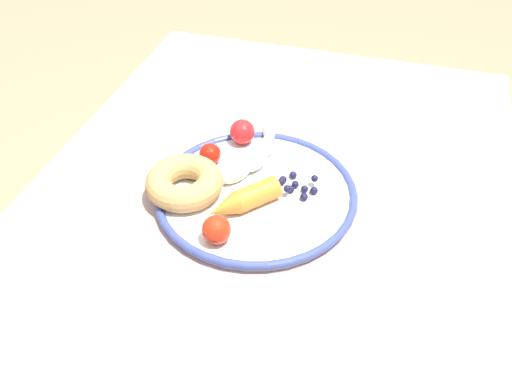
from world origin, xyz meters
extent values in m
cube|color=#A68A8A|center=(0.00, 0.00, 0.72)|extent=(0.93, 0.73, 0.03)
cube|color=#A28986|center=(0.41, -0.30, 0.35)|extent=(0.05, 0.05, 0.70)
cube|color=#A28986|center=(0.41, 0.30, 0.35)|extent=(0.05, 0.05, 0.70)
cylinder|color=silver|center=(-0.03, 0.02, 0.74)|extent=(0.29, 0.29, 0.01)
torus|color=#374694|center=(-0.03, 0.02, 0.74)|extent=(0.30, 0.30, 0.01)
ellipsoid|color=beige|center=(-0.04, 0.09, 0.75)|extent=(0.04, 0.05, 0.02)
ellipsoid|color=beige|center=(-0.01, 0.06, 0.75)|extent=(0.06, 0.05, 0.02)
ellipsoid|color=beige|center=(0.03, 0.04, 0.76)|extent=(0.06, 0.04, 0.03)
ellipsoid|color=beige|center=(0.07, 0.03, 0.75)|extent=(0.05, 0.03, 0.02)
ellipsoid|color=beige|center=(0.11, 0.04, 0.75)|extent=(0.06, 0.04, 0.02)
cylinder|color=orange|center=(-0.05, 0.01, 0.76)|extent=(0.07, 0.07, 0.03)
cone|color=orange|center=(-0.09, 0.05, 0.76)|extent=(0.05, 0.05, 0.03)
torus|color=tan|center=(-0.06, 0.12, 0.76)|extent=(0.16, 0.16, 0.04)
sphere|color=#191638|center=(0.00, -0.03, 0.75)|extent=(0.01, 0.01, 0.01)
sphere|color=#191638|center=(-0.01, -0.03, 0.75)|extent=(0.01, 0.01, 0.01)
sphere|color=#191638|center=(0.01, -0.01, 0.75)|extent=(0.01, 0.01, 0.01)
sphere|color=#191638|center=(-0.01, -0.05, 0.75)|extent=(0.01, 0.01, 0.01)
sphere|color=#191638|center=(0.00, -0.01, 0.75)|extent=(0.01, 0.01, 0.01)
sphere|color=#191638|center=(-0.02, -0.05, 0.75)|extent=(0.01, 0.01, 0.01)
sphere|color=#191638|center=(0.02, -0.03, 0.75)|extent=(0.01, 0.01, 0.01)
sphere|color=#191638|center=(-0.01, -0.06, 0.75)|extent=(0.01, 0.01, 0.01)
sphere|color=#191638|center=(-0.02, -0.03, 0.76)|extent=(0.01, 0.01, 0.01)
sphere|color=#191638|center=(0.01, -0.06, 0.76)|extent=(0.01, 0.01, 0.01)
sphere|color=red|center=(0.09, 0.07, 0.76)|extent=(0.04, 0.04, 0.04)
sphere|color=red|center=(0.02, 0.11, 0.76)|extent=(0.03, 0.03, 0.03)
sphere|color=red|center=(-0.14, 0.04, 0.76)|extent=(0.04, 0.04, 0.04)
camera|label=1|loc=(-0.61, -0.15, 1.28)|focal=38.26mm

